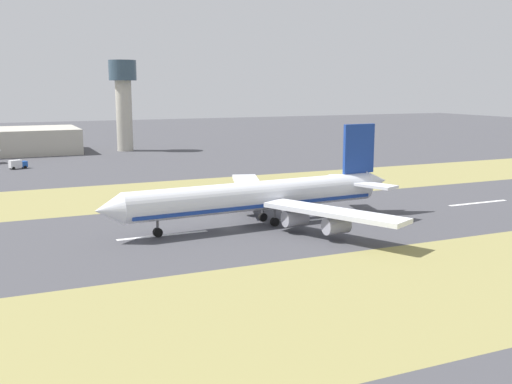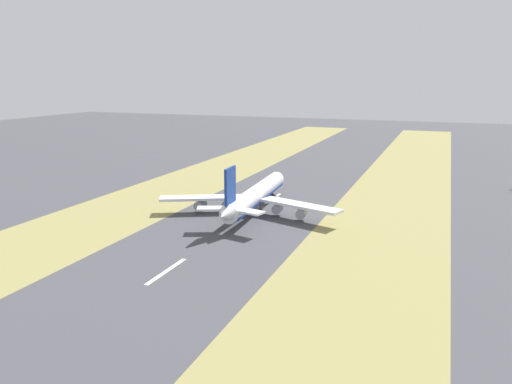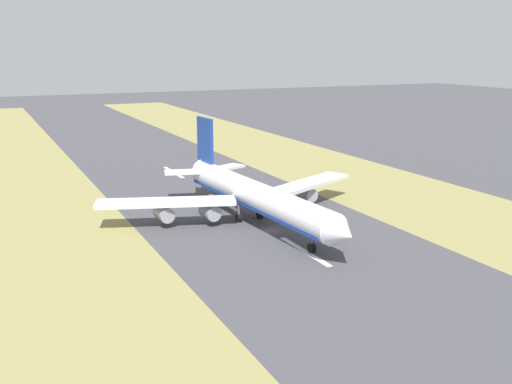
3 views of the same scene
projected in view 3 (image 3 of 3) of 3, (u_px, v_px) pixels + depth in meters
The scene contains 7 objects.
ground_plane at pixel (271, 231), 123.53m from camera, with size 800.00×800.00×0.00m, color #424247.
grass_median_west at pixel (440, 207), 142.15m from camera, with size 40.00×600.00×0.01m, color olive.
grass_median_east at pixel (41, 263), 104.91m from camera, with size 40.00×600.00×0.01m, color olive.
centreline_dash_near at pixel (174, 172), 181.49m from camera, with size 1.20×18.00×0.01m, color silver.
centreline_dash_mid at pixel (223, 202), 146.31m from camera, with size 1.20×18.00×0.01m, color silver.
centreline_dash_far at pixel (304, 251), 111.12m from camera, with size 1.20×18.00×0.01m, color silver.
airplane_main_jet at pixel (252, 195), 128.70m from camera, with size 64.00×67.21×20.20m.
Camera 3 is at (53.04, 105.68, 36.75)m, focal length 42.00 mm.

